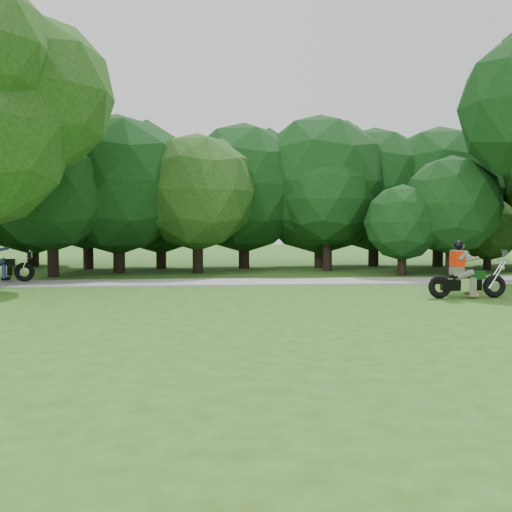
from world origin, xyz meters
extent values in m
plane|color=#365518|center=(0.00, 0.00, 0.00)|extent=(100.00, 100.00, 0.00)
cube|color=#969691|center=(0.00, 8.00, 0.03)|extent=(60.00, 2.20, 0.06)
cylinder|color=black|center=(-6.96, 12.79, 0.90)|extent=(0.50, 0.50, 1.80)
sphere|color=black|center=(-6.96, 12.79, 3.73)|extent=(5.94, 5.94, 5.94)
cylinder|color=black|center=(8.04, 15.27, 0.90)|extent=(0.50, 0.50, 1.80)
sphere|color=black|center=(8.04, 15.27, 3.78)|extent=(6.09, 6.09, 6.09)
cylinder|color=black|center=(2.10, 14.87, 0.90)|extent=(0.53, 0.53, 1.80)
sphere|color=black|center=(2.10, 14.87, 3.93)|extent=(6.57, 6.57, 6.57)
cylinder|color=black|center=(-5.39, 15.13, 0.80)|extent=(0.46, 0.46, 1.61)
sphere|color=black|center=(-5.39, 15.13, 3.33)|extent=(5.29, 5.29, 5.29)
cylinder|color=black|center=(-11.79, 17.04, 0.90)|extent=(0.55, 0.55, 1.80)
sphere|color=black|center=(-11.79, 17.04, 4.08)|extent=(7.00, 7.00, 7.00)
cylinder|color=black|center=(-8.70, 14.98, 0.90)|extent=(0.46, 0.46, 1.80)
sphere|color=black|center=(-8.70, 14.98, 3.50)|extent=(5.24, 5.24, 5.24)
cylinder|color=black|center=(4.59, 10.51, 0.57)|extent=(0.35, 0.35, 1.14)
sphere|color=black|center=(4.59, 10.51, 2.13)|extent=(3.06, 3.06, 3.06)
cylinder|color=black|center=(2.10, 13.13, 0.90)|extent=(0.40, 0.40, 1.80)
sphere|color=black|center=(2.10, 13.13, 3.12)|extent=(4.06, 4.06, 4.06)
cylinder|color=black|center=(-1.50, 14.95, 0.90)|extent=(0.50, 0.50, 1.80)
sphere|color=black|center=(-1.50, 14.95, 3.77)|extent=(6.07, 6.07, 6.07)
cylinder|color=black|center=(9.56, 13.28, 0.46)|extent=(0.35, 0.35, 0.91)
sphere|color=#1C4413|center=(9.56, 13.28, 1.86)|extent=(2.91, 2.91, 2.91)
cylinder|color=black|center=(-3.62, 12.51, 0.90)|extent=(0.45, 0.45, 1.80)
sphere|color=#1C4413|center=(-3.62, 12.51, 3.41)|extent=(4.97, 4.97, 4.97)
cylinder|color=black|center=(6.56, 10.41, 0.77)|extent=(0.40, 0.40, 1.53)
sphere|color=black|center=(6.56, 10.41, 2.83)|extent=(3.99, 3.99, 3.99)
cylinder|color=black|center=(-9.25, 11.08, 0.90)|extent=(0.43, 0.43, 1.80)
sphere|color=black|center=(-9.25, 11.08, 3.31)|extent=(4.64, 4.64, 4.64)
cylinder|color=black|center=(4.99, 15.85, 0.90)|extent=(0.50, 0.50, 1.80)
sphere|color=black|center=(4.99, 15.85, 3.78)|extent=(6.09, 6.09, 6.09)
sphere|color=#1C4413|center=(-8.74, 7.30, 6.20)|extent=(5.12, 5.12, 5.12)
torus|color=black|center=(3.15, 3.26, 0.32)|extent=(0.65, 0.20, 0.65)
torus|color=black|center=(4.72, 3.29, 0.32)|extent=(0.65, 0.20, 0.65)
cube|color=black|center=(3.75, 3.28, 0.37)|extent=(1.13, 0.24, 0.30)
cube|color=silver|center=(3.90, 3.28, 0.37)|extent=(0.45, 0.32, 0.37)
cube|color=black|center=(4.15, 3.28, 0.65)|extent=(0.48, 0.29, 0.24)
cube|color=black|center=(3.62, 3.27, 0.61)|extent=(0.49, 0.30, 0.09)
cylinder|color=silver|center=(4.76, 3.29, 0.65)|extent=(0.50, 0.05, 0.77)
cylinder|color=silver|center=(4.98, 3.30, 1.04)|extent=(0.04, 0.59, 0.03)
cube|color=#5C5F4D|center=(3.62, 3.27, 0.74)|extent=(0.28, 0.36, 0.22)
cube|color=#5C5F4D|center=(3.64, 3.27, 1.07)|extent=(0.25, 0.39, 0.52)
cube|color=#FF2605|center=(3.64, 3.27, 1.09)|extent=(0.28, 0.43, 0.41)
sphere|color=black|center=(3.67, 3.27, 1.46)|extent=(0.26, 0.26, 0.26)
torus|color=black|center=(-9.53, 8.47, 0.40)|extent=(0.70, 0.34, 0.67)
cube|color=silver|center=(-10.28, 8.29, 0.44)|extent=(0.52, 0.42, 0.38)
cube|color=black|center=(-10.05, 8.35, 0.73)|extent=(0.55, 0.39, 0.25)
cylinder|color=silver|center=(-9.49, 8.48, 0.73)|extent=(0.38, 0.13, 0.86)
cylinder|color=silver|center=(-9.33, 8.51, 1.14)|extent=(0.17, 0.61, 0.03)
camera|label=1|loc=(-3.15, -11.79, 1.98)|focal=40.00mm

